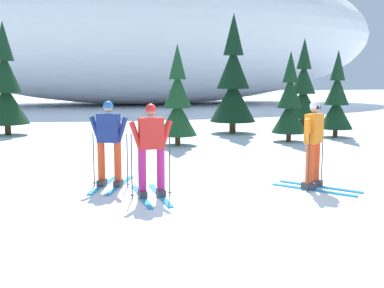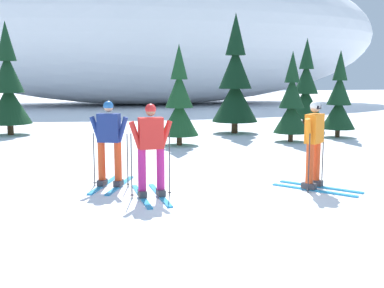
{
  "view_description": "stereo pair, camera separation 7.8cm",
  "coord_description": "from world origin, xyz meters",
  "px_view_note": "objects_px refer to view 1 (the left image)",
  "views": [
    {
      "loc": [
        -2.57,
        -8.56,
        2.29
      ],
      "look_at": [
        -0.44,
        0.41,
        0.95
      ],
      "focal_mm": 44.07,
      "sensor_mm": 36.0,
      "label": 1
    },
    {
      "loc": [
        -2.49,
        -8.57,
        2.29
      ],
      "look_at": [
        -0.44,
        0.41,
        0.95
      ],
      "focal_mm": 44.07,
      "sensor_mm": 36.0,
      "label": 2
    }
  ],
  "objects_px": {
    "skier_orange_jacket": "(314,143)",
    "pine_tree_far_right": "(303,90)",
    "skier_red_jacket": "(151,149)",
    "pine_tree_left": "(6,88)",
    "skier_navy_jacket": "(109,142)",
    "pine_tree_center": "(233,84)",
    "pine_tree_right": "(337,101)",
    "pine_tree_center_right": "(290,104)",
    "pine_tree_center_left": "(178,103)"
  },
  "relations": [
    {
      "from": "pine_tree_center_right",
      "to": "pine_tree_right",
      "type": "height_order",
      "value": "pine_tree_right"
    },
    {
      "from": "skier_navy_jacket",
      "to": "pine_tree_center_left",
      "type": "distance_m",
      "value": 6.08
    },
    {
      "from": "skier_red_jacket",
      "to": "pine_tree_right",
      "type": "xyz_separation_m",
      "value": [
        8.03,
        7.21,
        0.41
      ]
    },
    {
      "from": "pine_tree_center",
      "to": "pine_tree_center_right",
      "type": "distance_m",
      "value": 3.1
    },
    {
      "from": "pine_tree_right",
      "to": "skier_navy_jacket",
      "type": "bearing_deg",
      "value": -144.84
    },
    {
      "from": "skier_navy_jacket",
      "to": "skier_red_jacket",
      "type": "distance_m",
      "value": 1.27
    },
    {
      "from": "pine_tree_left",
      "to": "pine_tree_right",
      "type": "bearing_deg",
      "value": -16.23
    },
    {
      "from": "skier_navy_jacket",
      "to": "skier_red_jacket",
      "type": "xyz_separation_m",
      "value": [
        0.71,
        -1.06,
        -0.01
      ]
    },
    {
      "from": "skier_orange_jacket",
      "to": "pine_tree_center",
      "type": "distance_m",
      "value": 9.49
    },
    {
      "from": "skier_navy_jacket",
      "to": "skier_red_jacket",
      "type": "bearing_deg",
      "value": -56.0
    },
    {
      "from": "skier_red_jacket",
      "to": "pine_tree_center_right",
      "type": "relative_size",
      "value": 0.58
    },
    {
      "from": "skier_navy_jacket",
      "to": "pine_tree_left",
      "type": "distance_m",
      "value": 10.26
    },
    {
      "from": "pine_tree_center_right",
      "to": "pine_tree_far_right",
      "type": "height_order",
      "value": "pine_tree_far_right"
    },
    {
      "from": "pine_tree_far_right",
      "to": "skier_orange_jacket",
      "type": "bearing_deg",
      "value": -115.43
    },
    {
      "from": "skier_navy_jacket",
      "to": "skier_orange_jacket",
      "type": "relative_size",
      "value": 1.0
    },
    {
      "from": "skier_red_jacket",
      "to": "pine_tree_left",
      "type": "bearing_deg",
      "value": 110.61
    },
    {
      "from": "pine_tree_right",
      "to": "pine_tree_far_right",
      "type": "distance_m",
      "value": 3.77
    },
    {
      "from": "pine_tree_left",
      "to": "skier_red_jacket",
      "type": "bearing_deg",
      "value": -69.39
    },
    {
      "from": "skier_orange_jacket",
      "to": "pine_tree_far_right",
      "type": "distance_m",
      "value": 12.16
    },
    {
      "from": "skier_red_jacket",
      "to": "pine_tree_center",
      "type": "distance_m",
      "value": 10.47
    },
    {
      "from": "pine_tree_center",
      "to": "pine_tree_right",
      "type": "distance_m",
      "value": 4.01
    },
    {
      "from": "skier_orange_jacket",
      "to": "pine_tree_right",
      "type": "bearing_deg",
      "value": 56.92
    },
    {
      "from": "skier_orange_jacket",
      "to": "pine_tree_center",
      "type": "xyz_separation_m",
      "value": [
        1.36,
        9.34,
        1.03
      ]
    },
    {
      "from": "pine_tree_center",
      "to": "pine_tree_right",
      "type": "bearing_deg",
      "value": -32.01
    },
    {
      "from": "pine_tree_left",
      "to": "pine_tree_right",
      "type": "relative_size",
      "value": 1.35
    },
    {
      "from": "pine_tree_far_right",
      "to": "skier_red_jacket",
      "type": "bearing_deg",
      "value": -127.94
    },
    {
      "from": "pine_tree_center_left",
      "to": "pine_tree_right",
      "type": "xyz_separation_m",
      "value": [
        6.18,
        0.66,
        -0.04
      ]
    },
    {
      "from": "pine_tree_center_right",
      "to": "pine_tree_right",
      "type": "relative_size",
      "value": 0.97
    },
    {
      "from": "skier_red_jacket",
      "to": "pine_tree_left",
      "type": "relative_size",
      "value": 0.42
    },
    {
      "from": "pine_tree_center_left",
      "to": "pine_tree_center",
      "type": "height_order",
      "value": "pine_tree_center"
    },
    {
      "from": "pine_tree_right",
      "to": "pine_tree_far_right",
      "type": "relative_size",
      "value": 0.82
    },
    {
      "from": "pine_tree_left",
      "to": "skier_orange_jacket",
      "type": "bearing_deg",
      "value": -55.65
    },
    {
      "from": "skier_navy_jacket",
      "to": "pine_tree_right",
      "type": "distance_m",
      "value": 10.7
    },
    {
      "from": "pine_tree_left",
      "to": "pine_tree_center_left",
      "type": "distance_m",
      "value": 7.22
    },
    {
      "from": "pine_tree_center",
      "to": "pine_tree_far_right",
      "type": "height_order",
      "value": "pine_tree_center"
    },
    {
      "from": "pine_tree_far_right",
      "to": "skier_navy_jacket",
      "type": "bearing_deg",
      "value": -133.07
    },
    {
      "from": "skier_navy_jacket",
      "to": "skier_orange_jacket",
      "type": "xyz_separation_m",
      "value": [
        4.02,
        -1.08,
        -0.0
      ]
    },
    {
      "from": "pine_tree_center_right",
      "to": "skier_navy_jacket",
      "type": "bearing_deg",
      "value": -140.1
    },
    {
      "from": "skier_navy_jacket",
      "to": "pine_tree_far_right",
      "type": "distance_m",
      "value": 13.55
    },
    {
      "from": "skier_red_jacket",
      "to": "pine_tree_far_right",
      "type": "xyz_separation_m",
      "value": [
        8.53,
        10.94,
        0.71
      ]
    },
    {
      "from": "skier_red_jacket",
      "to": "pine_tree_center_right",
      "type": "height_order",
      "value": "pine_tree_center_right"
    },
    {
      "from": "skier_orange_jacket",
      "to": "skier_red_jacket",
      "type": "bearing_deg",
      "value": 179.56
    },
    {
      "from": "pine_tree_center",
      "to": "pine_tree_far_right",
      "type": "relative_size",
      "value": 1.2
    },
    {
      "from": "skier_red_jacket",
      "to": "pine_tree_center_right",
      "type": "xyz_separation_m",
      "value": [
        5.81,
        6.51,
        0.37
      ]
    },
    {
      "from": "skier_navy_jacket",
      "to": "pine_tree_center_left",
      "type": "xyz_separation_m",
      "value": [
        2.56,
        5.5,
        0.44
      ]
    },
    {
      "from": "skier_navy_jacket",
      "to": "pine_tree_center_right",
      "type": "relative_size",
      "value": 0.57
    },
    {
      "from": "skier_red_jacket",
      "to": "pine_tree_center_left",
      "type": "distance_m",
      "value": 6.83
    },
    {
      "from": "pine_tree_center_left",
      "to": "skier_navy_jacket",
      "type": "bearing_deg",
      "value": -114.99
    },
    {
      "from": "pine_tree_left",
      "to": "pine_tree_far_right",
      "type": "relative_size",
      "value": 1.1
    },
    {
      "from": "skier_navy_jacket",
      "to": "skier_orange_jacket",
      "type": "height_order",
      "value": "skier_orange_jacket"
    }
  ]
}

